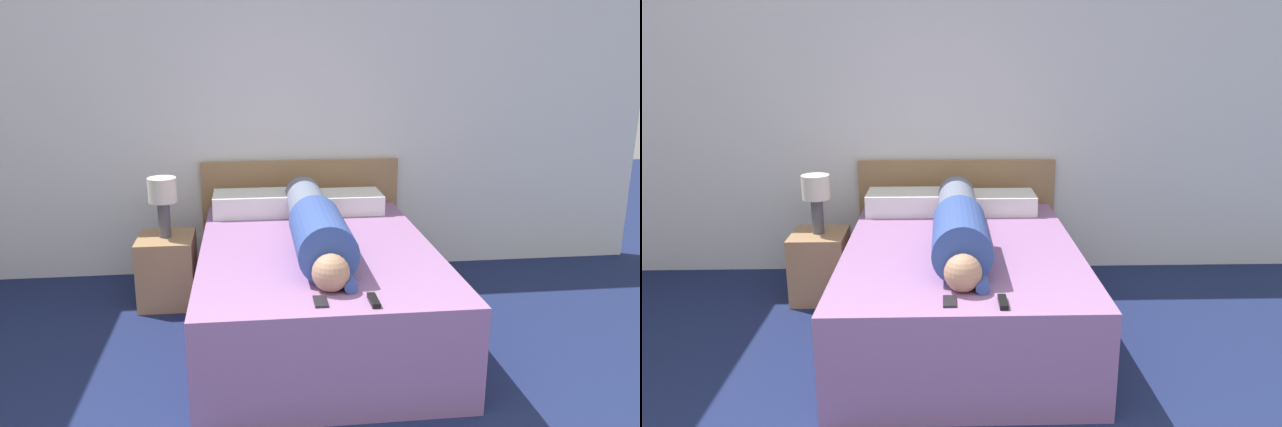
% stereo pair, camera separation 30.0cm
% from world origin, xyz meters
% --- Properties ---
extents(wall_back, '(5.98, 0.06, 2.60)m').
position_xyz_m(wall_back, '(0.00, 3.64, 1.30)').
color(wall_back, white).
rests_on(wall_back, ground_plane).
extents(bed, '(1.42, 2.06, 0.57)m').
position_xyz_m(bed, '(0.19, 2.42, 0.29)').
color(bed, '#936699').
rests_on(bed, ground_plane).
extents(headboard, '(1.54, 0.04, 0.90)m').
position_xyz_m(headboard, '(0.19, 3.57, 0.45)').
color(headboard, '#A37A51').
rests_on(headboard, ground_plane).
extents(nightstand, '(0.38, 0.43, 0.48)m').
position_xyz_m(nightstand, '(-0.80, 3.01, 0.24)').
color(nightstand, '#A37A51').
rests_on(nightstand, ground_plane).
extents(table_lamp, '(0.19, 0.19, 0.42)m').
position_xyz_m(table_lamp, '(-0.80, 3.01, 0.77)').
color(table_lamp, '#4C4C51').
rests_on(table_lamp, nightstand).
extents(person_lying, '(0.32, 1.67, 0.32)m').
position_xyz_m(person_lying, '(0.18, 2.39, 0.72)').
color(person_lying, tan).
rests_on(person_lying, bed).
extents(pillow_near_headboard, '(0.59, 0.35, 0.15)m').
position_xyz_m(pillow_near_headboard, '(-0.18, 3.24, 0.65)').
color(pillow_near_headboard, white).
rests_on(pillow_near_headboard, bed).
extents(pillow_second, '(0.56, 0.35, 0.14)m').
position_xyz_m(pillow_second, '(0.48, 3.24, 0.64)').
color(pillow_second, white).
rests_on(pillow_second, bed).
extents(tv_remote, '(0.04, 0.15, 0.02)m').
position_xyz_m(tv_remote, '(0.36, 1.52, 0.58)').
color(tv_remote, black).
rests_on(tv_remote, bed).
extents(cell_phone, '(0.06, 0.13, 0.01)m').
position_xyz_m(cell_phone, '(0.11, 1.55, 0.58)').
color(cell_phone, black).
rests_on(cell_phone, bed).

